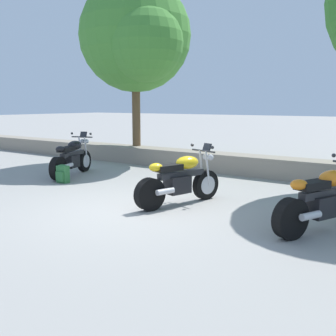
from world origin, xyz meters
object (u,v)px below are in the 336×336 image
rider_backpack (63,173)px  motorcycle_yellow_centre (180,180)px  motorcycle_black_near_left (72,158)px  motorcycle_orange_far_right (324,201)px  leafy_tree_far_left (137,37)px

rider_backpack → motorcycle_yellow_centre: bearing=-1.8°
motorcycle_black_near_left → motorcycle_yellow_centre: 4.33m
motorcycle_orange_far_right → leafy_tree_far_left: bearing=149.7°
leafy_tree_far_left → motorcycle_orange_far_right: bearing=-30.3°
motorcycle_yellow_centre → rider_backpack: motorcycle_yellow_centre is taller
rider_backpack → leafy_tree_far_left: size_ratio=0.09×
motorcycle_black_near_left → motorcycle_yellow_centre: bearing=-13.1°
motorcycle_black_near_left → motorcycle_orange_far_right: same height
motorcycle_black_near_left → rider_backpack: motorcycle_black_near_left is taller
motorcycle_yellow_centre → leafy_tree_far_left: 6.86m
motorcycle_orange_far_right → rider_backpack: 6.38m
motorcycle_yellow_centre → rider_backpack: (-3.62, 0.11, -0.24)m
motorcycle_black_near_left → rider_backpack: size_ratio=4.26×
motorcycle_black_near_left → motorcycle_yellow_centre: (4.22, -0.98, 0.00)m
motorcycle_orange_far_right → rider_backpack: (-6.37, 0.23, -0.24)m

